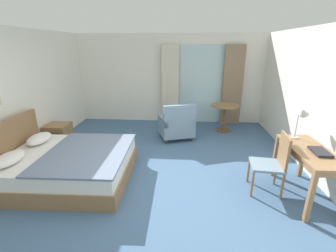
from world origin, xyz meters
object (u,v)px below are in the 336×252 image
object	(u,v)px
bed	(66,164)
closed_book	(320,152)
nightstand	(59,135)
desk_lamp	(302,115)
desk_chair	(273,161)
round_cafe_table	(225,112)
writing_desk	(310,156)
armchair_by_window	(177,125)

from	to	relation	value
bed	closed_book	distance (m)	3.96
nightstand	desk_lamp	world-z (taller)	desk_lamp
desk_chair	bed	bearing A→B (deg)	178.14
desk_lamp	round_cafe_table	world-z (taller)	desk_lamp
round_cafe_table	nightstand	bearing A→B (deg)	-161.11
nightstand	desk_chair	world-z (taller)	desk_chair
bed	closed_book	bearing A→B (deg)	-4.49
nightstand	writing_desk	bearing A→B (deg)	-17.99
bed	desk_lamp	xyz separation A→B (m)	(3.89, 0.31, 0.87)
desk_lamp	nightstand	bearing A→B (deg)	167.85
desk_chair	closed_book	xyz separation A→B (m)	(0.53, -0.20, 0.26)
nightstand	armchair_by_window	distance (m)	2.73
desk_lamp	round_cafe_table	size ratio (longest dim) A/B	0.71
bed	desk_chair	world-z (taller)	bed
bed	armchair_by_window	distance (m)	2.69
nightstand	armchair_by_window	xyz separation A→B (m)	(2.65, 0.66, 0.09)
armchair_by_window	desk_chair	bearing A→B (deg)	-53.26
desk_lamp	armchair_by_window	world-z (taller)	desk_lamp
bed	desk_chair	bearing A→B (deg)	-1.86
bed	closed_book	world-z (taller)	bed
nightstand	round_cafe_table	size ratio (longest dim) A/B	0.72
desk_chair	round_cafe_table	size ratio (longest dim) A/B	1.31
armchair_by_window	closed_book	bearing A→B (deg)	-47.57
nightstand	round_cafe_table	distance (m)	4.13
nightstand	armchair_by_window	size ratio (longest dim) A/B	0.55
nightstand	writing_desk	xyz separation A→B (m)	(4.68, -1.52, 0.41)
writing_desk	closed_book	distance (m)	0.17
bed	nightstand	bearing A→B (deg)	122.07
bed	nightstand	xyz separation A→B (m)	(-0.83, 1.32, -0.01)
nightstand	desk_lamp	xyz separation A→B (m)	(4.71, -1.01, 0.89)
nightstand	round_cafe_table	world-z (taller)	round_cafe_table
nightstand	armchair_by_window	world-z (taller)	armchair_by_window
nightstand	round_cafe_table	bearing A→B (deg)	18.89
armchair_by_window	round_cafe_table	xyz separation A→B (m)	(1.25, 0.67, 0.18)
desk_lamp	closed_book	xyz separation A→B (m)	(0.03, -0.61, -0.36)
writing_desk	round_cafe_table	bearing A→B (deg)	105.21
writing_desk	desk_chair	size ratio (longest dim) A/B	1.28
nightstand	desk_chair	xyz separation A→B (m)	(4.21, -1.43, 0.26)
desk_lamp	armchair_by_window	bearing A→B (deg)	140.91
nightstand	desk_lamp	size ratio (longest dim) A/B	1.02
nightstand	closed_book	xyz separation A→B (m)	(4.74, -1.63, 0.53)
desk_chair	round_cafe_table	bearing A→B (deg)	96.37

